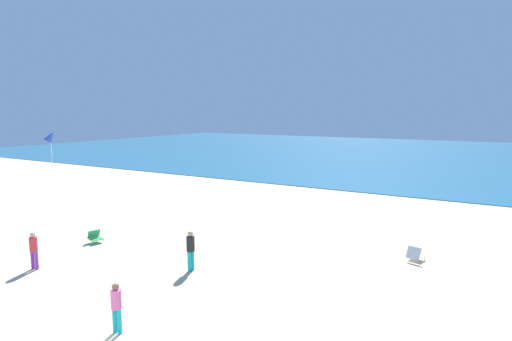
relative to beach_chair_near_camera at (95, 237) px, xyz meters
name	(u,v)px	position (x,y,z in m)	size (l,w,h in m)	color
ground_plane	(275,244)	(7.07, 3.85, -0.26)	(120.00, 120.00, 0.00)	beige
ocean_water	(426,155)	(7.07, 47.34, -0.24)	(120.00, 60.00, 0.05)	#236084
beach_chair_near_camera	(95,237)	(0.00, 0.00, 0.00)	(0.67, 0.66, 0.55)	#2D9956
beach_chair_far_right	(415,255)	(12.80, 4.69, -0.01)	(0.68, 0.77, 0.58)	white
person_2	(116,304)	(6.93, -4.94, 0.54)	(0.31, 0.31, 1.39)	#19ADB2
person_3	(191,248)	(5.84, -0.50, 0.60)	(0.32, 0.32, 1.51)	#19ADB2
person_4	(34,248)	(0.70, -3.29, 0.55)	(0.37, 0.37, 1.41)	purple
kite_blue	(51,137)	(-1.05, -1.13, 4.50)	(0.64, 0.62, 1.59)	blue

